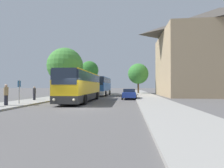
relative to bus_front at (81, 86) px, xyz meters
The scene contains 14 objects.
ground_plane 6.26m from the bus_front, 75.80° to the right, with size 300.00×300.00×0.00m, color #565454.
sidewalk_left 8.21m from the bus_front, 133.59° to the right, with size 4.00×120.00×0.15m, color gray.
sidewalk_right 10.42m from the bus_front, 34.44° to the right, with size 4.00×120.00×0.15m, color gray.
building_right_background 26.88m from the bus_front, 31.92° to the left, with size 21.01×15.26×16.35m.
bus_front is the anchor object (origin of this frame).
bus_middle 13.63m from the bus_front, 89.43° to the left, with size 2.87×10.24×3.49m.
parked_car_right_near 7.34m from the bus_front, 39.56° to the left, with size 2.05×4.54×1.44m.
parked_car_right_far 15.24m from the bus_front, 68.39° to the left, with size 2.26×4.58×1.33m.
bus_stop_sign 6.59m from the bus_front, 136.88° to the right, with size 0.08×0.45×2.24m.
pedestrian_waiting_near 7.84m from the bus_front, 130.30° to the right, with size 0.36×0.36×1.84m.
pedestrian_waiting_far 5.89m from the bus_front, behind, with size 0.36×0.36×1.64m.
tree_left_near 23.41m from the bus_front, 100.90° to the left, with size 4.53×4.53×7.95m.
tree_left_far 9.59m from the bus_front, 122.79° to the left, with size 5.82×5.82×7.95m.
tree_right_near 23.64m from the bus_front, 70.82° to the left, with size 4.90×4.90×7.12m.
Camera 1 is at (4.21, -14.33, 1.82)m, focal length 28.00 mm.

